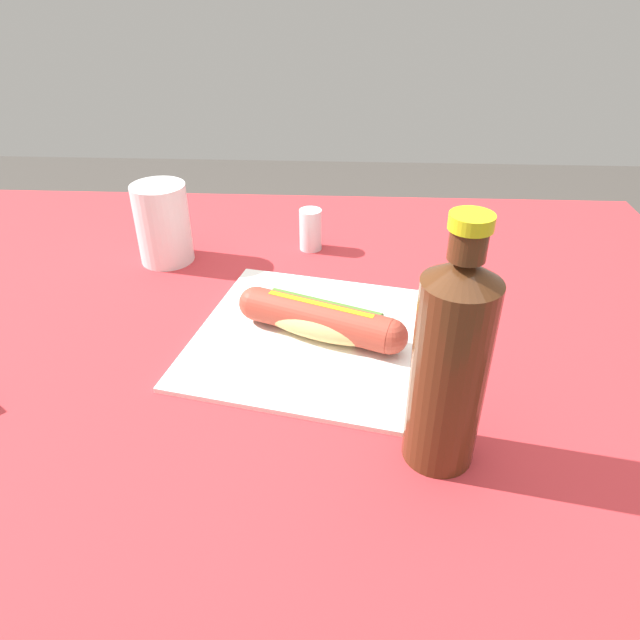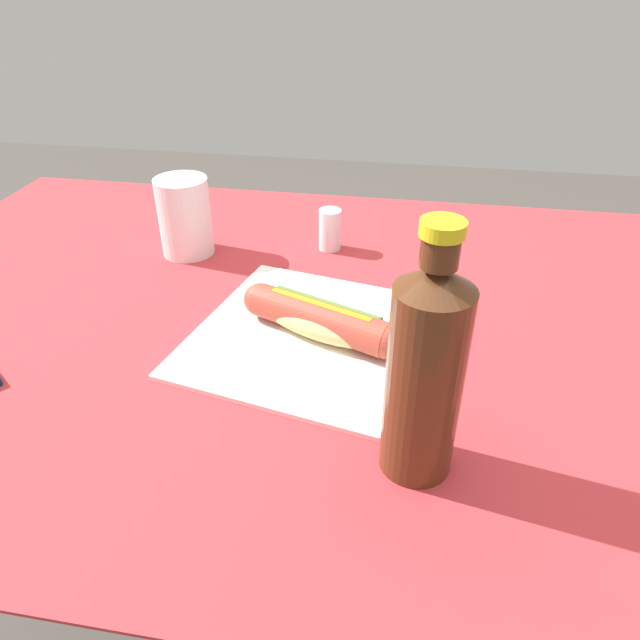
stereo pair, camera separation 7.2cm
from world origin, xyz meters
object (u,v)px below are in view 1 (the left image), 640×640
hot_dog (320,320)px  soda_bottle (450,362)px  salt_shaker (311,230)px  drinking_cup (163,224)px

hot_dog → soda_bottle: bearing=-56.7°
hot_dog → salt_shaker: size_ratio=3.18×
hot_dog → salt_shaker: salt_shaker is taller
soda_bottle → salt_shaker: 0.48m
hot_dog → salt_shaker: 0.26m
hot_dog → soda_bottle: soda_bottle is taller
salt_shaker → soda_bottle: bearing=-71.2°
hot_dog → salt_shaker: bearing=96.3°
salt_shaker → hot_dog: bearing=-83.7°
soda_bottle → drinking_cup: 0.55m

